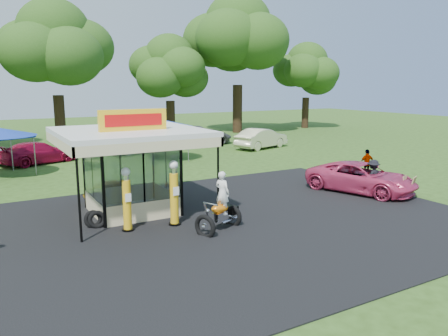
{
  "coord_description": "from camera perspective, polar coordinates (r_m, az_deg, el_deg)",
  "views": [
    {
      "loc": [
        -7.21,
        -11.61,
        5.1
      ],
      "look_at": [
        1.69,
        4.0,
        1.65
      ],
      "focal_mm": 35.0,
      "sensor_mm": 36.0,
      "label": 1
    }
  ],
  "objects": [
    {
      "name": "ground",
      "position": [
        14.59,
        2.04,
        -9.61
      ],
      "size": [
        120.0,
        120.0,
        0.0
      ],
      "primitive_type": "plane",
      "color": "#2D4816",
      "rests_on": "ground"
    },
    {
      "name": "asphalt_apron",
      "position": [
        16.22,
        -1.7,
        -7.4
      ],
      "size": [
        20.0,
        14.0,
        0.04
      ],
      "primitive_type": "cube",
      "color": "black",
      "rests_on": "ground"
    },
    {
      "name": "gas_station_kiosk",
      "position": [
        17.72,
        -12.04,
        -0.17
      ],
      "size": [
        5.4,
        5.4,
        4.18
      ],
      "color": "white",
      "rests_on": "ground"
    },
    {
      "name": "gas_pump_left",
      "position": [
        15.6,
        -12.57,
        -4.25
      ],
      "size": [
        0.43,
        0.43,
        2.3
      ],
      "color": "black",
      "rests_on": "ground"
    },
    {
      "name": "gas_pump_right",
      "position": [
        15.94,
        -6.53,
        -3.5
      ],
      "size": [
        0.45,
        0.45,
        2.43
      ],
      "color": "black",
      "rests_on": "ground"
    },
    {
      "name": "motorcycle",
      "position": [
        15.48,
        -0.38,
        -5.06
      ],
      "size": [
        1.93,
        1.48,
        2.2
      ],
      "rotation": [
        0.0,
        0.0,
        0.41
      ],
      "color": "black",
      "rests_on": "ground"
    },
    {
      "name": "spare_tires",
      "position": [
        16.46,
        -16.48,
        -6.45
      ],
      "size": [
        0.8,
        0.52,
        0.67
      ],
      "rotation": [
        0.0,
        0.0,
        -0.18
      ],
      "color": "black",
      "rests_on": "ground"
    },
    {
      "name": "a_frame_sign",
      "position": [
        21.55,
        23.01,
        -2.31
      ],
      "size": [
        0.62,
        0.71,
        1.01
      ],
      "rotation": [
        0.0,
        0.0,
        0.43
      ],
      "color": "#593819",
      "rests_on": "ground"
    },
    {
      "name": "kiosk_car",
      "position": [
        20.06,
        -13.83,
        -2.78
      ],
      "size": [
        2.82,
        1.13,
        0.96
      ],
      "primitive_type": "imported",
      "rotation": [
        0.0,
        0.0,
        1.57
      ],
      "color": "gold",
      "rests_on": "ground"
    },
    {
      "name": "pink_sedan",
      "position": [
        21.89,
        17.49,
        -1.2
      ],
      "size": [
        3.91,
        5.64,
        1.43
      ],
      "primitive_type": "imported",
      "rotation": [
        0.0,
        0.0,
        0.33
      ],
      "color": "#D23967",
      "rests_on": "ground"
    },
    {
      "name": "spectator_east_a",
      "position": [
        21.86,
        18.87,
        -1.06
      ],
      "size": [
        1.08,
        0.67,
        1.61
      ],
      "primitive_type": "imported",
      "rotation": [
        0.0,
        0.0,
        3.21
      ],
      "color": "black",
      "rests_on": "ground"
    },
    {
      "name": "spectator_east_b",
      "position": [
        25.73,
        18.17,
        0.62
      ],
      "size": [
        0.97,
        0.59,
        1.54
      ],
      "primitive_type": "imported",
      "rotation": [
        0.0,
        0.0,
        2.89
      ],
      "color": "gray",
      "rests_on": "ground"
    },
    {
      "name": "bg_car_b",
      "position": [
        30.96,
        -23.05,
        1.85
      ],
      "size": [
        5.33,
        3.71,
        1.43
      ],
      "primitive_type": "imported",
      "rotation": [
        0.0,
        0.0,
        1.95
      ],
      "color": "maroon",
      "rests_on": "ground"
    },
    {
      "name": "bg_car_c",
      "position": [
        33.27,
        -11.37,
        3.07
      ],
      "size": [
        4.44,
        2.55,
        1.42
      ],
      "primitive_type": "imported",
      "rotation": [
        0.0,
        0.0,
        1.79
      ],
      "color": "#A2A2A7",
      "rests_on": "ground"
    },
    {
      "name": "bg_car_d",
      "position": [
        38.0,
        -3.31,
        4.33
      ],
      "size": [
        6.04,
        3.49,
        1.58
      ],
      "primitive_type": "imported",
      "rotation": [
        0.0,
        0.0,
        1.41
      ],
      "color": "#525154",
      "rests_on": "ground"
    },
    {
      "name": "bg_car_e",
      "position": [
        35.5,
        4.92,
        3.88
      ],
      "size": [
        5.22,
        3.1,
        1.62
      ],
      "primitive_type": "imported",
      "rotation": [
        0.0,
        0.0,
        1.87
      ],
      "color": "beige",
      "rests_on": "ground"
    },
    {
      "name": "tent_east",
      "position": [
        29.89,
        -7.86,
        5.75
      ],
      "size": [
        3.94,
        3.94,
        2.75
      ],
      "rotation": [
        0.0,
        0.0,
        -0.09
      ],
      "color": "gray",
      "rests_on": "ground"
    },
    {
      "name": "oak_far_c",
      "position": [
        40.45,
        -21.16,
        13.61
      ],
      "size": [
        10.08,
        10.08,
        11.88
      ],
      "color": "black",
      "rests_on": "ground"
    },
    {
      "name": "oak_far_d",
      "position": [
        44.09,
        -7.11,
        12.21
      ],
      "size": [
        8.17,
        8.17,
        9.72
      ],
      "color": "black",
      "rests_on": "ground"
    },
    {
      "name": "oak_far_e",
      "position": [
        47.22,
        1.81,
        15.57
      ],
      "size": [
        11.82,
        11.82,
        14.07
      ],
      "color": "black",
      "rests_on": "ground"
    },
    {
      "name": "oak_far_f",
      "position": [
        53.0,
        10.74,
        11.91
      ],
      "size": [
        8.07,
        8.07,
        9.72
      ],
      "color": "black",
      "rests_on": "ground"
    }
  ]
}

